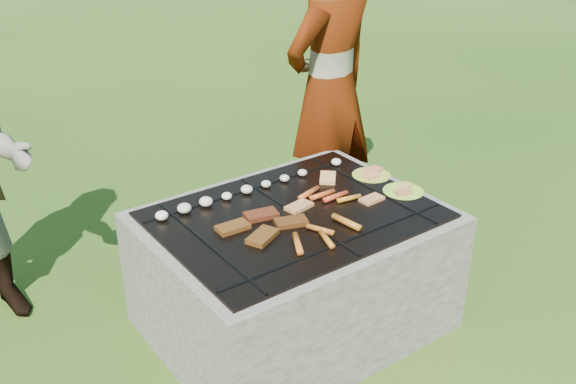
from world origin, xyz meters
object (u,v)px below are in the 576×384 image
Objects in this scene: plate_near at (403,191)px; cook at (330,90)px; fire_pit at (294,275)px; plate_far at (372,175)px.

cook reaches higher than plate_near.
plate_near is at bearing -12.51° from fire_pit.
fire_pit is 5.47× the size of plate_far.
plate_far is 0.23m from plate_near.
plate_far is 0.13× the size of cook.
cook is (0.16, 0.55, 0.28)m from plate_far.
plate_near is at bearing 67.37° from cook.
plate_near is (0.56, -0.12, 0.33)m from fire_pit.
plate_far reaches higher than fire_pit.
plate_near is (-0.00, -0.23, -0.00)m from plate_far.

